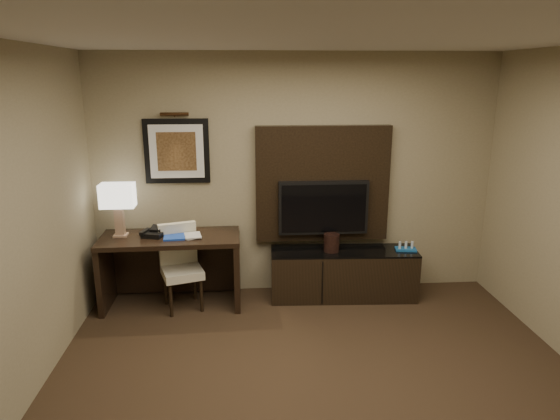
{
  "coord_description": "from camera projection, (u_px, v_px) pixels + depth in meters",
  "views": [
    {
      "loc": [
        -0.57,
        -2.98,
        2.46
      ],
      "look_at": [
        -0.22,
        1.8,
        1.15
      ],
      "focal_mm": 32.0,
      "sensor_mm": 36.0,
      "label": 1
    }
  ],
  "objects": [
    {
      "name": "ceiling",
      "position": [
        342.0,
        30.0,
        2.85
      ],
      "size": [
        4.5,
        5.0,
        0.01
      ],
      "primitive_type": "cube",
      "color": "silver",
      "rests_on": "wall_back"
    },
    {
      "name": "wall_back",
      "position": [
        295.0,
        176.0,
        5.61
      ],
      "size": [
        4.5,
        0.01,
        2.7
      ],
      "primitive_type": "cube",
      "color": "gray",
      "rests_on": "floor"
    },
    {
      "name": "desk",
      "position": [
        172.0,
        271.0,
        5.42
      ],
      "size": [
        1.49,
        0.66,
        0.79
      ],
      "primitive_type": "cube",
      "rotation": [
        0.0,
        0.0,
        0.02
      ],
      "color": "black",
      "rests_on": "floor"
    },
    {
      "name": "credenza",
      "position": [
        343.0,
        274.0,
        5.64
      ],
      "size": [
        1.64,
        0.53,
        0.56
      ],
      "primitive_type": "cube",
      "rotation": [
        0.0,
        0.0,
        -0.05
      ],
      "color": "black",
      "rests_on": "floor"
    },
    {
      "name": "tv_wall_panel",
      "position": [
        322.0,
        184.0,
        5.59
      ],
      "size": [
        1.5,
        0.12,
        1.3
      ],
      "primitive_type": "cube",
      "color": "black",
      "rests_on": "wall_back"
    },
    {
      "name": "tv",
      "position": [
        323.0,
        208.0,
        5.56
      ],
      "size": [
        1.0,
        0.08,
        0.6
      ],
      "primitive_type": "cube",
      "color": "black",
      "rests_on": "tv_wall_panel"
    },
    {
      "name": "artwork",
      "position": [
        177.0,
        151.0,
        5.41
      ],
      "size": [
        0.7,
        0.04,
        0.7
      ],
      "primitive_type": "cube",
      "color": "black",
      "rests_on": "wall_back"
    },
    {
      "name": "picture_light",
      "position": [
        174.0,
        114.0,
        5.27
      ],
      "size": [
        0.04,
        0.04,
        0.3
      ],
      "primitive_type": "cylinder",
      "color": "#402714",
      "rests_on": "wall_back"
    },
    {
      "name": "desk_chair",
      "position": [
        182.0,
        271.0,
        5.33
      ],
      "size": [
        0.53,
        0.57,
        0.84
      ],
      "primitive_type": null,
      "rotation": [
        0.0,
        0.0,
        0.31
      ],
      "color": "beige",
      "rests_on": "floor"
    },
    {
      "name": "table_lamp",
      "position": [
        119.0,
        209.0,
        5.24
      ],
      "size": [
        0.4,
        0.28,
        0.59
      ],
      "primitive_type": null,
      "rotation": [
        0.0,
        0.0,
        0.2
      ],
      "color": "tan",
      "rests_on": "desk"
    },
    {
      "name": "desk_phone",
      "position": [
        153.0,
        232.0,
        5.29
      ],
      "size": [
        0.26,
        0.24,
        0.11
      ],
      "primitive_type": null,
      "rotation": [
        0.0,
        0.0,
        -0.29
      ],
      "color": "black",
      "rests_on": "desk"
    },
    {
      "name": "blue_folder",
      "position": [
        175.0,
        236.0,
        5.3
      ],
      "size": [
        0.25,
        0.32,
        0.02
      ],
      "primitive_type": "cube",
      "rotation": [
        0.0,
        0.0,
        0.09
      ],
      "color": "#1C44B8",
      "rests_on": "desk"
    },
    {
      "name": "book",
      "position": [
        184.0,
        227.0,
        5.24
      ],
      "size": [
        0.17,
        0.05,
        0.23
      ],
      "primitive_type": "imported",
      "rotation": [
        0.0,
        0.0,
        0.19
      ],
      "color": "tan",
      "rests_on": "desk"
    },
    {
      "name": "ice_bucket",
      "position": [
        331.0,
        243.0,
        5.51
      ],
      "size": [
        0.2,
        0.2,
        0.2
      ],
      "primitive_type": "cylinder",
      "rotation": [
        0.0,
        0.0,
        0.12
      ],
      "color": "black",
      "rests_on": "credenza"
    },
    {
      "name": "minibar_tray",
      "position": [
        406.0,
        247.0,
        5.56
      ],
      "size": [
        0.25,
        0.17,
        0.08
      ],
      "primitive_type": null,
      "rotation": [
        0.0,
        0.0,
        -0.15
      ],
      "color": "#18599D",
      "rests_on": "credenza"
    }
  ]
}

